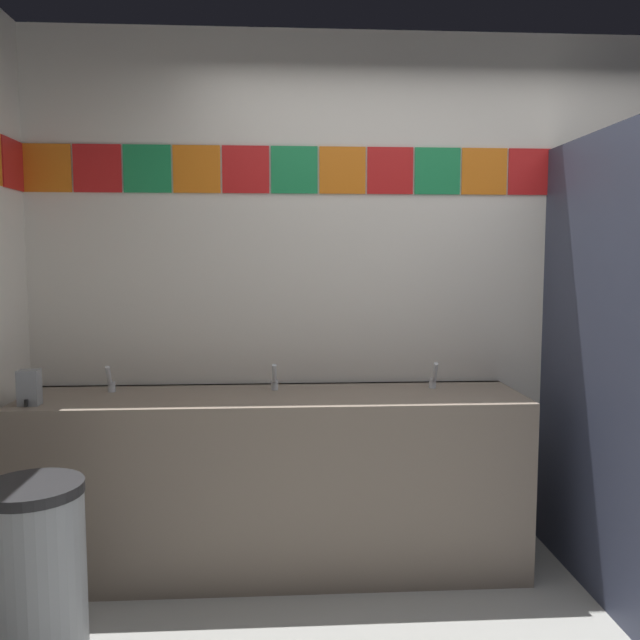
# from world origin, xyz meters

# --- Properties ---
(wall_back) EXTENTS (4.18, 0.09, 2.67)m
(wall_back) POSITION_xyz_m (-0.00, 1.44, 1.34)
(wall_back) COLOR silver
(wall_back) RESTS_ON ground_plane
(vanity_counter) EXTENTS (2.39, 0.56, 0.87)m
(vanity_counter) POSITION_xyz_m (-0.84, 1.12, 0.45)
(vanity_counter) COLOR gray
(vanity_counter) RESTS_ON ground_plane
(faucet_left) EXTENTS (0.04, 0.10, 0.14)m
(faucet_left) POSITION_xyz_m (-1.64, 1.21, 0.92)
(faucet_left) COLOR silver
(faucet_left) RESTS_ON vanity_counter
(faucet_center) EXTENTS (0.04, 0.10, 0.14)m
(faucet_center) POSITION_xyz_m (-0.84, 1.21, 0.92)
(faucet_center) COLOR silver
(faucet_center) RESTS_ON vanity_counter
(faucet_right) EXTENTS (0.04, 0.10, 0.14)m
(faucet_right) POSITION_xyz_m (-0.05, 1.21, 0.92)
(faucet_right) COLOR silver
(faucet_right) RESTS_ON vanity_counter
(soap_dispenser) EXTENTS (0.09, 0.09, 0.16)m
(soap_dispenser) POSITION_xyz_m (-1.94, 0.96, 0.95)
(soap_dispenser) COLOR gray
(soap_dispenser) RESTS_ON vanity_counter
(trash_bin) EXTENTS (0.37, 0.37, 0.71)m
(trash_bin) POSITION_xyz_m (-1.71, 0.36, 0.36)
(trash_bin) COLOR #999EA3
(trash_bin) RESTS_ON ground_plane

